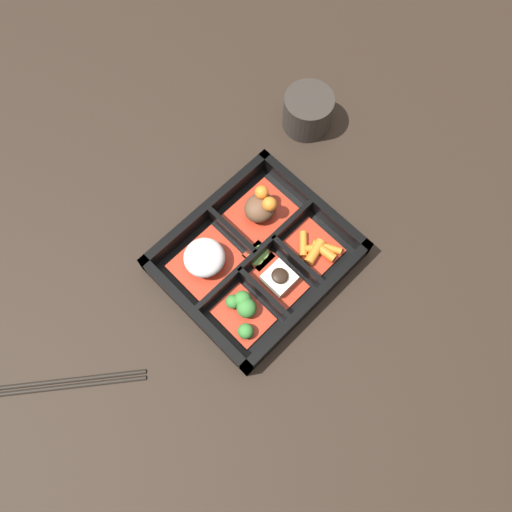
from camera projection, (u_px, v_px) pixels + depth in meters
The scene contains 11 objects.
ground_plane at pixel (256, 261), 0.79m from camera, with size 3.00×3.00×0.00m, color black.
bento_base at pixel (256, 260), 0.79m from camera, with size 0.27×0.23×0.01m.
bento_rim at pixel (257, 258), 0.77m from camera, with size 0.27×0.23×0.04m.
bowl_rice at pixel (205, 259), 0.76m from camera, with size 0.10×0.08×0.05m.
bowl_stew at pixel (261, 208), 0.79m from camera, with size 0.10×0.08×0.06m.
bowl_greens at pixel (243, 311), 0.74m from camera, with size 0.06×0.08×0.03m.
bowl_tofu at pixel (279, 279), 0.76m from camera, with size 0.05×0.08×0.03m.
bowl_carrots at pixel (315, 248), 0.78m from camera, with size 0.06×0.08×0.02m.
bowl_pickles at pixel (258, 255), 0.78m from camera, with size 0.04×0.04×0.01m.
tea_cup at pixel (308, 111), 0.85m from camera, with size 0.08×0.08×0.07m.
chopsticks at pixel (64, 384), 0.73m from camera, with size 0.20×0.16×0.01m.
Camera 1 is at (-0.18, -0.18, 0.75)m, focal length 35.00 mm.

